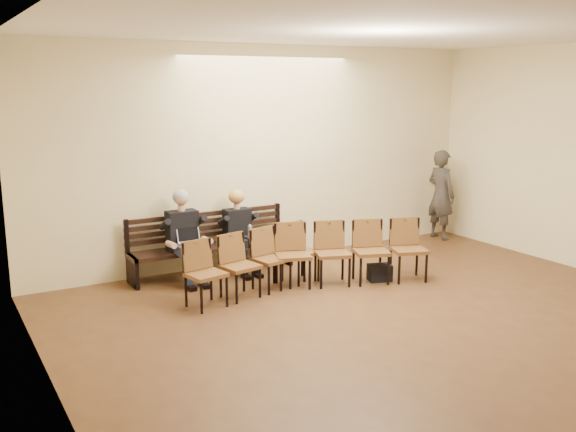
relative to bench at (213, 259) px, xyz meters
name	(u,v)px	position (x,y,z in m)	size (l,w,h in m)	color
ground	(498,372)	(1.14, -4.65, -0.23)	(10.00, 10.00, 0.00)	brown
room_walls	(456,118)	(1.14, -3.86, 2.31)	(8.02, 10.01, 3.51)	#F7E9B1
bench	(213,259)	(0.00, 0.00, 0.00)	(2.60, 0.90, 0.45)	black
seated_man	(185,236)	(-0.49, -0.12, 0.45)	(0.56, 0.77, 1.34)	black
seated_woman	(240,235)	(0.42, -0.12, 0.36)	(0.50, 0.70, 1.17)	black
laptop	(192,245)	(-0.45, -0.32, 0.35)	(0.35, 0.27, 0.25)	silver
water_bottle	(250,239)	(0.49, -0.32, 0.33)	(0.06, 0.06, 0.21)	silver
bag	(380,273)	(2.00, -1.59, -0.10)	(0.34, 0.23, 0.25)	black
passerby	(441,188)	(4.64, -0.03, 0.74)	(0.71, 0.46, 1.93)	#36312C
chair_row_front	(352,253)	(1.57, -1.47, 0.23)	(2.24, 0.50, 0.92)	brown
chair_row_back	(256,263)	(0.14, -1.19, 0.21)	(2.14, 0.48, 0.88)	brown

